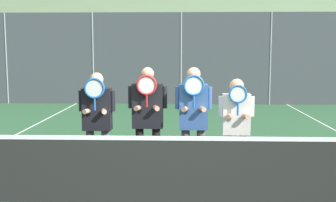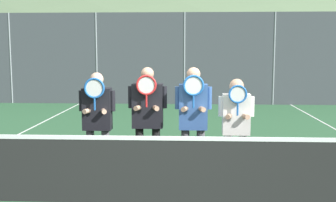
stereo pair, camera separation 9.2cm
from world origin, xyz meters
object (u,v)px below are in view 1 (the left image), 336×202
Objects in this scene: player_center_left at (148,115)px; car_far_left at (44,77)px; player_rightmost at (236,122)px; car_center at (275,76)px; player_leftmost at (97,117)px; player_center_right at (193,116)px; car_left_of_center at (161,77)px.

player_center_left is 13.34m from car_far_left.
car_center reaches higher than player_rightmost.
player_leftmost is at bearing 179.70° from player_center_left.
car_center is at bearing 75.20° from player_rightmost.
player_center_right is 0.44× the size of car_center.
player_rightmost is 12.52m from car_left_of_center.
player_center_left is 1.40m from player_rightmost.
car_center is (4.65, 12.24, -0.18)m from player_center_left.
player_center_left is 1.10× the size of player_rightmost.
player_center_right reaches higher than car_left_of_center.
car_left_of_center is at bearing 98.37° from player_rightmost.
car_center reaches higher than car_far_left.
player_center_right is at bearing -107.63° from car_center.
player_center_left is at bearing -64.68° from car_far_left.
car_far_left is at bearing -176.87° from car_left_of_center.
player_center_right is at bearing -84.72° from car_left_of_center.
player_center_right reaches higher than player_rightmost.
car_left_of_center is (-1.15, 12.44, -0.21)m from player_center_right.
player_leftmost is 0.39× the size of car_left_of_center.
player_center_left is 0.40× the size of car_far_left.
player_leftmost is 1.54m from player_center_right.
player_leftmost is at bearing 176.23° from player_center_right.
player_rightmost is 0.37× the size of car_left_of_center.
car_left_of_center reaches higher than player_rightmost.
player_center_left is at bearing 178.08° from player_rightmost.
player_rightmost is at bearing -1.32° from player_leftmost.
player_center_right reaches higher than car_center.
player_center_left is 0.73m from player_center_right.
player_center_right is 12.94m from car_center.
player_center_right is at bearing -175.74° from player_rightmost.
player_center_right is at bearing -3.77° from player_leftmost.
player_center_left is 13.09m from car_center.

